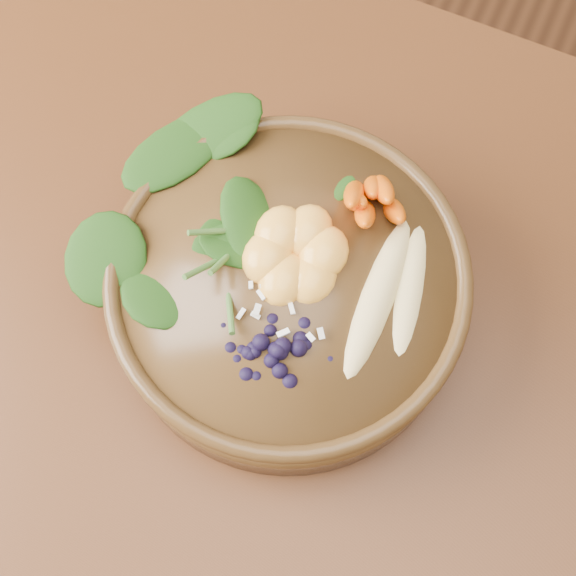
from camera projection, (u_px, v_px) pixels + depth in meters
name	position (u px, v px, depth m)	size (l,w,h in m)	color
stoneware_bowl	(288.00, 293.00, 0.61)	(0.27, 0.27, 0.07)	#503517
kale_heap	(249.00, 184.00, 0.58)	(0.17, 0.16, 0.04)	#1C4010
carrot_cluster	(377.00, 178.00, 0.56)	(0.05, 0.05, 0.07)	#F16405
banana_halves	(396.00, 287.00, 0.56)	(0.06, 0.15, 0.03)	#E0CC84
mandarin_cluster	(296.00, 247.00, 0.57)	(0.08, 0.08, 0.03)	#F6A938
blueberry_pile	(274.00, 341.00, 0.54)	(0.12, 0.09, 0.04)	black
coconut_flakes	(285.00, 298.00, 0.56)	(0.08, 0.06, 0.01)	white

